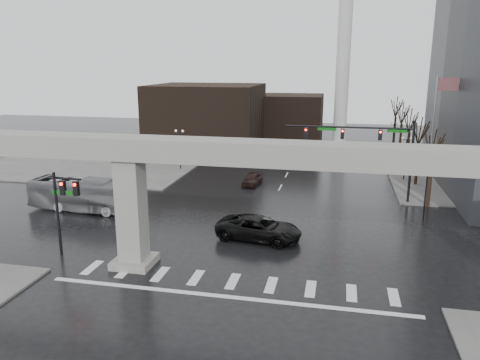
{
  "coord_description": "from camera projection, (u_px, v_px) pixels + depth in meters",
  "views": [
    {
      "loc": [
        6.03,
        -26.96,
        13.21
      ],
      "look_at": [
        -1.24,
        6.87,
        4.5
      ],
      "focal_mm": 35.0,
      "sensor_mm": 36.0,
      "label": 1
    }
  ],
  "objects": [
    {
      "name": "ground",
      "position": [
        236.0,
        274.0,
        30.02
      ],
      "size": [
        160.0,
        160.0,
        0.0
      ],
      "primitive_type": "plane",
      "color": "black",
      "rests_on": "ground"
    },
    {
      "name": "sidewalk_nw",
      "position": [
        118.0,
        154.0,
        69.42
      ],
      "size": [
        28.0,
        36.0,
        0.15
      ],
      "primitive_type": "cube",
      "color": "slate",
      "rests_on": "ground"
    },
    {
      "name": "elevated_guideway",
      "position": [
        257.0,
        171.0,
        28.08
      ],
      "size": [
        48.0,
        2.6,
        8.7
      ],
      "color": "gray",
      "rests_on": "ground"
    },
    {
      "name": "building_far_left",
      "position": [
        207.0,
        118.0,
        71.47
      ],
      "size": [
        16.0,
        14.0,
        10.0
      ],
      "primitive_type": "cube",
      "color": "black",
      "rests_on": "ground"
    },
    {
      "name": "building_far_mid",
      "position": [
        292.0,
        119.0,
        78.75
      ],
      "size": [
        10.0,
        10.0,
        8.0
      ],
      "primitive_type": "cube",
      "color": "black",
      "rests_on": "ground"
    },
    {
      "name": "smokestack",
      "position": [
        343.0,
        62.0,
        69.15
      ],
      "size": [
        3.6,
        3.6,
        30.0
      ],
      "color": "silver",
      "rests_on": "ground"
    },
    {
      "name": "signal_mast_arm",
      "position": [
        371.0,
        142.0,
        44.59
      ],
      "size": [
        12.12,
        0.43,
        8.0
      ],
      "color": "black",
      "rests_on": "ground"
    },
    {
      "name": "signal_left_pole",
      "position": [
        63.0,
        200.0,
        31.99
      ],
      "size": [
        2.3,
        0.3,
        6.0
      ],
      "color": "black",
      "rests_on": "ground"
    },
    {
      "name": "flagpole_assembly",
      "position": [
        436.0,
        122.0,
        45.92
      ],
      "size": [
        2.06,
        0.12,
        12.0
      ],
      "color": "silver",
      "rests_on": "ground"
    },
    {
      "name": "lamp_right_0",
      "position": [
        427.0,
        181.0,
        39.69
      ],
      "size": [
        1.22,
        0.32,
        5.11
      ],
      "color": "black",
      "rests_on": "ground"
    },
    {
      "name": "lamp_right_1",
      "position": [
        406.0,
        151.0,
        52.97
      ],
      "size": [
        1.22,
        0.32,
        5.11
      ],
      "color": "black",
      "rests_on": "ground"
    },
    {
      "name": "lamp_right_2",
      "position": [
        393.0,
        133.0,
        66.24
      ],
      "size": [
        1.22,
        0.32,
        5.11
      ],
      "color": "black",
      "rests_on": "ground"
    },
    {
      "name": "lamp_left_0",
      "position": [
        132.0,
        166.0,
        45.19
      ],
      "size": [
        1.22,
        0.32,
        5.11
      ],
      "color": "black",
      "rests_on": "ground"
    },
    {
      "name": "lamp_left_1",
      "position": [
        180.0,
        143.0,
        58.46
      ],
      "size": [
        1.22,
        0.32,
        5.11
      ],
      "color": "black",
      "rests_on": "ground"
    },
    {
      "name": "lamp_left_2",
      "position": [
        210.0,
        128.0,
        71.74
      ],
      "size": [
        1.22,
        0.32,
        5.11
      ],
      "color": "black",
      "rests_on": "ground"
    },
    {
      "name": "tree_right_0",
      "position": [
        431.0,
        178.0,
        43.46
      ],
      "size": [
        1.09,
        1.58,
        7.5
      ],
      "color": "black",
      "rests_on": "ground"
    },
    {
      "name": "tree_right_1",
      "position": [
        418.0,
        160.0,
        51.03
      ],
      "size": [
        1.09,
        1.61,
        7.67
      ],
      "color": "black",
      "rests_on": "ground"
    },
    {
      "name": "tree_right_2",
      "position": [
        408.0,
        147.0,
        58.6
      ],
      "size": [
        1.1,
        1.63,
        7.85
      ],
      "color": "black",
      "rests_on": "ground"
    },
    {
      "name": "tree_right_3",
      "position": [
        401.0,
        137.0,
        66.17
      ],
      "size": [
        1.11,
        1.66,
        8.02
      ],
      "color": "black",
      "rests_on": "ground"
    },
    {
      "name": "tree_right_4",
      "position": [
        395.0,
        129.0,
        73.74
      ],
      "size": [
        1.12,
        1.69,
        8.19
      ],
      "color": "black",
      "rests_on": "ground"
    },
    {
      "name": "pickup_truck",
      "position": [
        259.0,
        228.0,
        35.72
      ],
      "size": [
        6.88,
        3.92,
        1.81
      ],
      "primitive_type": "imported",
      "rotation": [
        0.0,
        0.0,
        1.42
      ],
      "color": "black",
      "rests_on": "ground"
    },
    {
      "name": "city_bus",
      "position": [
        85.0,
        195.0,
        42.61
      ],
      "size": [
        10.91,
        3.27,
        3.0
      ],
      "primitive_type": "imported",
      "rotation": [
        0.0,
        0.0,
        1.5
      ],
      "color": "#949498",
      "rests_on": "ground"
    },
    {
      "name": "far_car",
      "position": [
        252.0,
        179.0,
        51.82
      ],
      "size": [
        1.98,
        4.07,
        1.34
      ],
      "primitive_type": "imported",
      "rotation": [
        0.0,
        0.0,
        -0.1
      ],
      "color": "black",
      "rests_on": "ground"
    }
  ]
}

